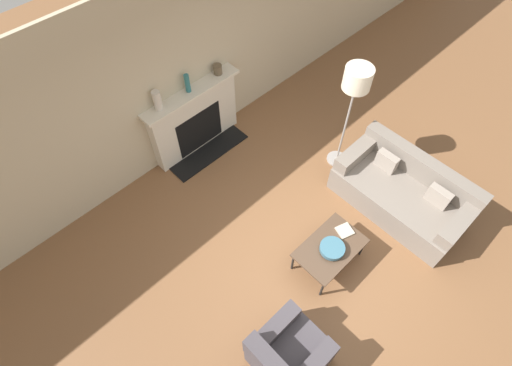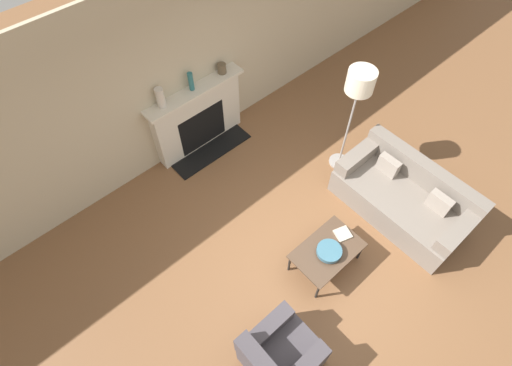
# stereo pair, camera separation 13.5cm
# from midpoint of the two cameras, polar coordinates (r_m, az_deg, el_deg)

# --- Properties ---
(ground_plane) EXTENTS (18.00, 18.00, 0.00)m
(ground_plane) POSITION_cam_midpoint_polar(r_m,az_deg,el_deg) (5.73, 9.34, -11.01)
(ground_plane) COLOR brown
(wall_back) EXTENTS (18.00, 0.06, 2.90)m
(wall_back) POSITION_cam_midpoint_polar(r_m,az_deg,el_deg) (5.95, -10.56, 15.10)
(wall_back) COLOR #BCAD8E
(wall_back) RESTS_ON ground_plane
(fireplace) EXTENTS (1.68, 0.59, 1.18)m
(fireplace) POSITION_cam_midpoint_polar(r_m,az_deg,el_deg) (6.50, -7.63, 9.13)
(fireplace) COLOR beige
(fireplace) RESTS_ON ground_plane
(couch) EXTENTS (0.95, 1.91, 0.81)m
(couch) POSITION_cam_midpoint_polar(r_m,az_deg,el_deg) (6.21, 20.91, -1.95)
(couch) COLOR slate
(couch) RESTS_ON ground_plane
(armchair_near) EXTENTS (0.79, 0.74, 0.85)m
(armchair_near) POSITION_cam_midpoint_polar(r_m,az_deg,el_deg) (4.94, 4.34, -23.46)
(armchair_near) COLOR #423D42
(armchair_near) RESTS_ON ground_plane
(coffee_table) EXTENTS (0.92, 0.60, 0.42)m
(coffee_table) POSITION_cam_midpoint_polar(r_m,az_deg,el_deg) (5.39, 10.86, -9.55)
(coffee_table) COLOR #4C3828
(coffee_table) RESTS_ON ground_plane
(bowl) EXTENTS (0.33, 0.33, 0.09)m
(bowl) POSITION_cam_midpoint_polar(r_m,az_deg,el_deg) (5.29, 11.14, -9.55)
(bowl) COLOR #38667A
(bowl) RESTS_ON coffee_table
(book) EXTENTS (0.25, 0.25, 0.02)m
(book) POSITION_cam_midpoint_polar(r_m,az_deg,el_deg) (5.49, 12.99, -7.11)
(book) COLOR #B2A893
(book) RESTS_ON coffee_table
(floor_lamp) EXTENTS (0.38, 0.38, 1.86)m
(floor_lamp) POSITION_cam_midpoint_polar(r_m,az_deg,el_deg) (5.62, 15.16, 12.88)
(floor_lamp) COLOR gray
(floor_lamp) RESTS_ON ground_plane
(mantel_vase_left) EXTENTS (0.12, 0.12, 0.31)m
(mantel_vase_left) POSITION_cam_midpoint_polar(r_m,az_deg,el_deg) (5.80, -12.85, 11.80)
(mantel_vase_left) COLOR beige
(mantel_vase_left) RESTS_ON fireplace
(mantel_vase_center_left) EXTENTS (0.08, 0.08, 0.29)m
(mantel_vase_center_left) POSITION_cam_midpoint_polar(r_m,az_deg,el_deg) (5.99, -8.63, 14.15)
(mantel_vase_center_left) COLOR #28666B
(mantel_vase_center_left) RESTS_ON fireplace
(mantel_vase_center_right) EXTENTS (0.13, 0.13, 0.15)m
(mantel_vase_center_right) POSITION_cam_midpoint_polar(r_m,az_deg,el_deg) (6.28, -4.25, 16.00)
(mantel_vase_center_right) COLOR brown
(mantel_vase_center_right) RESTS_ON fireplace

